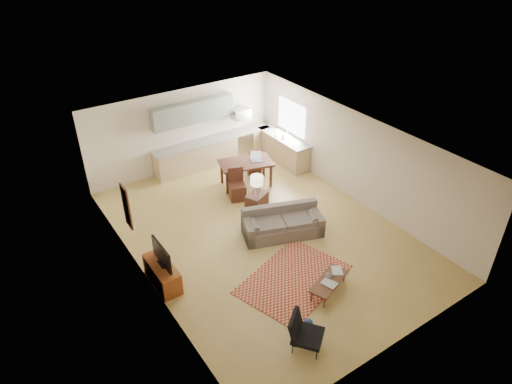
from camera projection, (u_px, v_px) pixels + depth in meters
room at (263, 191)px, 11.56m from camera, size 9.00×9.00×9.00m
kitchen_counter_back at (214, 151)px, 15.40m from camera, size 4.26×0.64×0.92m
kitchen_counter_right at (283, 149)px, 15.53m from camera, size 0.64×2.26×0.92m
kitchen_range at (242, 143)px, 15.92m from camera, size 0.62×0.62×0.90m
kitchen_microwave at (241, 114)px, 15.35m from camera, size 0.62×0.40×0.35m
upper_cabinets at (193, 112)px, 14.43m from camera, size 2.80×0.34×0.70m
window_right at (291, 117)px, 15.09m from camera, size 0.02×1.40×1.05m
wall_art_left at (127, 207)px, 10.57m from camera, size 0.06×0.42×1.10m
triptych at (180, 119)px, 14.44m from camera, size 1.70×0.04×0.50m
rug at (294, 279)px, 10.73m from camera, size 2.97×2.47×0.02m
sofa at (283, 223)px, 12.03m from camera, size 2.36×1.62×0.76m
coffee_table at (328, 286)px, 10.32m from camera, size 1.21×0.82×0.34m
book_a at (326, 286)px, 10.05m from camera, size 0.42×0.46×0.03m
book_b at (332, 271)px, 10.49m from camera, size 0.54×0.54×0.02m
vase at (329, 275)px, 10.27m from camera, size 0.17×0.17×0.17m
armchair at (308, 333)px, 8.90m from camera, size 0.94×0.94×0.77m
tv_credenza at (162, 274)px, 10.50m from camera, size 0.46×1.20×0.55m
tv at (162, 255)px, 10.23m from camera, size 0.09×0.92×0.55m
console_table at (257, 205)px, 12.77m from camera, size 0.75×0.64×0.73m
table_lamp at (257, 185)px, 12.42m from camera, size 0.45×0.45×0.59m
dining_table at (246, 174)px, 14.20m from camera, size 1.80×1.33×0.82m
dining_chair_near at (237, 185)px, 13.47m from camera, size 0.60×0.61×0.96m
dining_chair_far at (254, 160)px, 14.86m from camera, size 0.57×0.58×0.90m
laptop at (257, 157)px, 13.99m from camera, size 0.42×0.38×0.26m
soap_bottle at (283, 136)px, 15.11m from camera, size 0.12×0.13×0.19m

